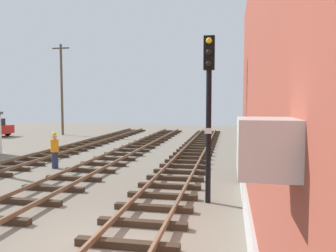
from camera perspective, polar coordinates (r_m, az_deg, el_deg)
ground_plane at (r=8.30m, az=-10.79°, el=-19.98°), size 80.00×80.00×0.00m
track_near_building at (r=8.08m, az=-7.21°, el=-19.64°), size 2.50×60.40×0.32m
signal_mast at (r=10.88m, az=7.13°, el=4.60°), size 0.36×0.40×5.54m
utility_pole_far at (r=35.32m, az=-18.06°, el=6.31°), size 1.80×0.24×9.24m
track_worker_foreground at (r=17.68m, az=-19.17°, el=-4.03°), size 0.40×0.40×1.87m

